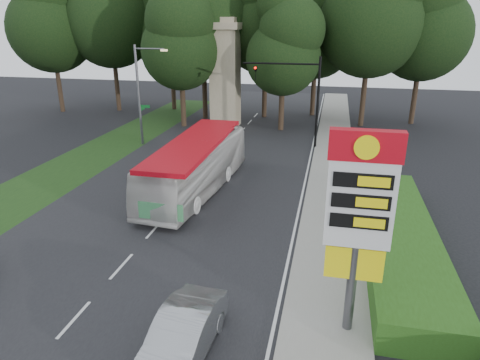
% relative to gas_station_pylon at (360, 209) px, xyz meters
% --- Properties ---
extents(ground, '(120.00, 120.00, 0.00)m').
position_rel_gas_station_pylon_xyz_m(ground, '(-9.20, -1.99, -4.45)').
color(ground, black).
rests_on(ground, ground).
extents(road_surface, '(14.00, 80.00, 0.02)m').
position_rel_gas_station_pylon_xyz_m(road_surface, '(-9.20, 10.01, -4.44)').
color(road_surface, black).
rests_on(road_surface, ground).
extents(sidewalk_right, '(3.00, 80.00, 0.12)m').
position_rel_gas_station_pylon_xyz_m(sidewalk_right, '(-0.70, 10.01, -4.39)').
color(sidewalk_right, gray).
rests_on(sidewalk_right, ground).
extents(grass_verge_left, '(5.00, 50.00, 0.02)m').
position_rel_gas_station_pylon_xyz_m(grass_verge_left, '(-18.70, 16.01, -4.44)').
color(grass_verge_left, '#193814').
rests_on(grass_verge_left, ground).
extents(hedge, '(3.00, 14.00, 1.20)m').
position_rel_gas_station_pylon_xyz_m(hedge, '(2.30, 6.01, -3.85)').
color(hedge, '#264F15').
rests_on(hedge, ground).
extents(gas_station_pylon, '(2.10, 0.45, 6.85)m').
position_rel_gas_station_pylon_xyz_m(gas_station_pylon, '(0.00, 0.00, 0.00)').
color(gas_station_pylon, '#59595E').
rests_on(gas_station_pylon, ground).
extents(traffic_signal_mast, '(6.10, 0.35, 7.20)m').
position_rel_gas_station_pylon_xyz_m(traffic_signal_mast, '(-3.52, 22.00, 0.22)').
color(traffic_signal_mast, black).
rests_on(traffic_signal_mast, ground).
extents(streetlight_signs, '(2.75, 0.98, 8.00)m').
position_rel_gas_station_pylon_xyz_m(streetlight_signs, '(-16.19, 20.01, -0.01)').
color(streetlight_signs, '#59595E').
rests_on(streetlight_signs, ground).
extents(monument, '(3.00, 3.00, 10.05)m').
position_rel_gas_station_pylon_xyz_m(monument, '(-11.20, 28.01, 0.66)').
color(monument, gray).
rests_on(monument, ground).
extents(tree_far_west, '(8.96, 8.96, 17.60)m').
position_rel_gas_station_pylon_xyz_m(tree_far_west, '(-31.20, 31.01, 6.24)').
color(tree_far_west, '#2D2116').
rests_on(tree_far_west, ground).
extents(tree_west_mid, '(9.80, 9.80, 19.25)m').
position_rel_gas_station_pylon_xyz_m(tree_west_mid, '(-25.20, 33.01, 7.24)').
color(tree_west_mid, '#2D2116').
rests_on(tree_west_mid, ground).
extents(tree_west_near, '(8.40, 8.40, 16.50)m').
position_rel_gas_station_pylon_xyz_m(tree_west_near, '(-19.20, 35.01, 5.57)').
color(tree_west_near, '#2D2116').
rests_on(tree_west_near, ground).
extents(tree_center_right, '(9.24, 9.24, 18.15)m').
position_rel_gas_station_pylon_xyz_m(tree_center_right, '(-8.20, 33.01, 6.57)').
color(tree_center_right, '#2D2116').
rests_on(tree_center_right, ground).
extents(tree_east_near, '(8.12, 8.12, 15.95)m').
position_rel_gas_station_pylon_xyz_m(tree_east_near, '(-3.20, 35.01, 5.23)').
color(tree_east_near, '#2D2116').
rests_on(tree_east_near, ground).
extents(tree_east_mid, '(9.52, 9.52, 18.70)m').
position_rel_gas_station_pylon_xyz_m(tree_east_mid, '(1.80, 31.01, 6.91)').
color(tree_east_mid, '#2D2116').
rests_on(tree_east_mid, ground).
extents(tree_far_east, '(8.68, 8.68, 17.05)m').
position_rel_gas_station_pylon_xyz_m(tree_far_east, '(6.80, 33.01, 5.90)').
color(tree_far_east, '#2D2116').
rests_on(tree_far_east, ground).
extents(tree_monument_left, '(7.28, 7.28, 14.30)m').
position_rel_gas_station_pylon_xyz_m(tree_monument_left, '(-15.20, 27.01, 4.23)').
color(tree_monument_left, '#2D2116').
rests_on(tree_monument_left, ground).
extents(tree_monument_right, '(6.72, 6.72, 13.20)m').
position_rel_gas_station_pylon_xyz_m(tree_monument_right, '(-5.70, 27.51, 3.56)').
color(tree_monument_right, '#2D2116').
rests_on(tree_monument_right, ground).
extents(transit_bus, '(3.62, 11.56, 3.17)m').
position_rel_gas_station_pylon_xyz_m(transit_bus, '(-8.70, 10.84, -2.86)').
color(transit_bus, silver).
rests_on(transit_bus, ground).
extents(sedan_silver, '(1.85, 4.59, 1.48)m').
position_rel_gas_station_pylon_xyz_m(sedan_silver, '(-4.96, -2.29, -3.71)').
color(sedan_silver, '#96989C').
rests_on(sedan_silver, ground).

